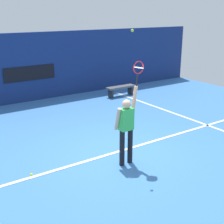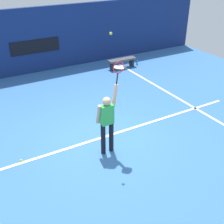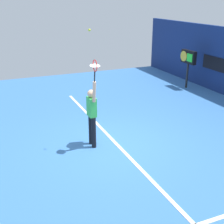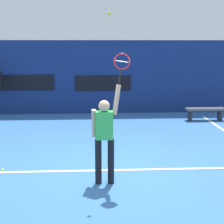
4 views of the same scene
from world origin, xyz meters
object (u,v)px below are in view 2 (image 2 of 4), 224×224
(water_bottle, at_px, (137,62))
(court_bench, at_px, (122,61))
(spare_ball, at_px, (21,160))
(tennis_racket, at_px, (118,69))
(tennis_player, at_px, (107,120))
(tennis_ball, at_px, (111,33))

(water_bottle, bearing_deg, court_bench, 180.00)
(court_bench, height_order, spare_ball, court_bench)
(tennis_racket, distance_m, court_bench, 6.83)
(tennis_player, distance_m, spare_ball, 2.53)
(tennis_player, xyz_separation_m, spare_ball, (-2.21, 0.75, -0.98))
(court_bench, distance_m, spare_ball, 7.68)
(tennis_ball, height_order, court_bench, tennis_ball)
(spare_ball, bearing_deg, court_bench, 38.15)
(spare_ball, bearing_deg, water_bottle, 34.45)
(tennis_player, relative_size, tennis_ball, 29.28)
(tennis_racket, bearing_deg, court_bench, 57.56)
(tennis_racket, height_order, water_bottle, tennis_racket)
(court_bench, bearing_deg, tennis_ball, -123.96)
(tennis_player, distance_m, tennis_racket, 1.42)
(tennis_player, distance_m, water_bottle, 7.28)
(tennis_racket, xyz_separation_m, spare_ball, (-2.54, 0.75, -2.36))
(tennis_player, height_order, court_bench, tennis_player)
(court_bench, height_order, water_bottle, court_bench)
(tennis_racket, height_order, court_bench, tennis_racket)
(water_bottle, height_order, spare_ball, water_bottle)
(tennis_player, bearing_deg, court_bench, 55.15)
(tennis_ball, height_order, spare_ball, tennis_ball)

